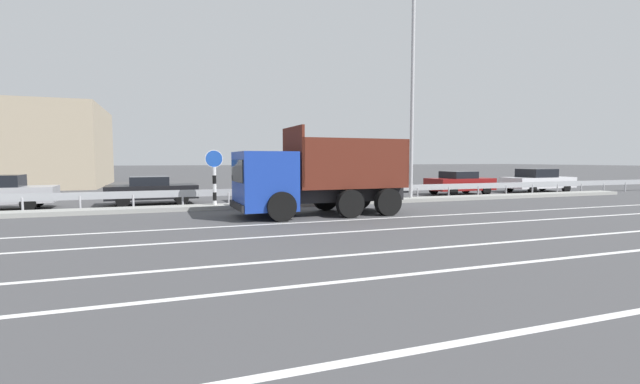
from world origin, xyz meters
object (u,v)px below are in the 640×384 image
Objects in this scene: parked_car_5 at (371,185)px; parked_car_7 at (538,180)px; median_road_sign at (214,178)px; dump_truck at (301,183)px; parked_car_3 at (152,190)px; parked_car_4 at (283,187)px; parked_car_6 at (460,183)px; street_lamp_1 at (414,88)px.

parked_car_5 is 12.28m from parked_car_7.
median_road_sign is 0.66× the size of parked_car_5.
dump_truck reaches higher than parked_car_3.
dump_truck is 8.38m from parked_car_3.
median_road_sign reaches higher than parked_car_4.
parked_car_4 is (3.80, 2.74, -0.65)m from median_road_sign.
parked_car_4 is at bearing -91.98° from parked_car_7.
median_road_sign is 21.31m from parked_car_7.
median_road_sign is 0.61× the size of parked_car_3.
dump_truck reaches higher than parked_car_6.
parked_car_4 is (-6.14, 2.73, -5.06)m from street_lamp_1.
parked_car_7 is at bearing 13.36° from street_lamp_1.
street_lamp_1 is at bearing -117.93° from parked_car_4.
parked_car_4 is at bearing 85.29° from parked_car_3.
parked_car_4 is 0.99× the size of parked_car_7.
street_lamp_1 is at bearing -65.65° from dump_truck.
dump_truck is 1.73× the size of parked_car_5.
parked_car_5 is at bearing 16.44° from median_road_sign.
street_lamp_1 is 2.15× the size of parked_car_7.
street_lamp_1 is (7.07, 3.40, 4.51)m from dump_truck.
median_road_sign reaches higher than parked_car_5.
median_road_sign reaches higher than parked_car_3.
median_road_sign is 3.98m from parked_car_3.
parked_car_6 reaches higher than parked_car_3.
parked_car_5 is (5.06, -0.13, 0.00)m from parked_car_4.
dump_truck reaches higher than parked_car_4.
dump_truck is at bearing 133.60° from parked_car_5.
median_road_sign is at bearing -179.93° from street_lamp_1.
median_road_sign is (-2.86, 3.38, 0.10)m from dump_truck.
parked_car_4 is (6.41, -0.18, 0.01)m from parked_car_3.
parked_car_6 is at bearing -91.36° from parked_car_7.
parked_car_3 is (-2.62, 2.92, -0.66)m from median_road_sign.
parked_car_4 is 11.08m from parked_car_6.
parked_car_3 is 1.04× the size of parked_car_6.
street_lamp_1 is 12.54m from parked_car_7.
parked_car_6 is at bearing -94.56° from parked_car_4.
parked_car_3 is at bearing -92.62° from parked_car_6.
parked_car_3 is at bearing -92.37° from parked_car_7.
parked_car_6 is (12.01, 6.01, -0.51)m from dump_truck.
parked_car_7 is (23.75, -0.25, 0.07)m from parked_car_3.
parked_car_3 is at bearing 131.82° from median_road_sign.
parked_car_6 is 0.83× the size of parked_car_7.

